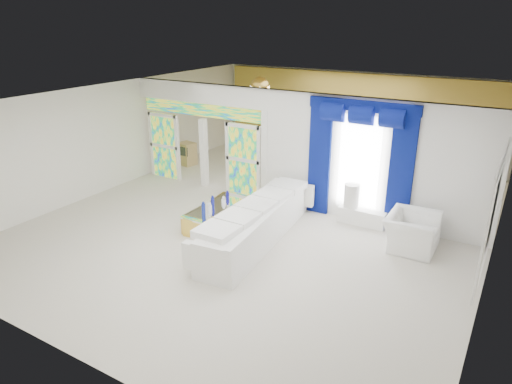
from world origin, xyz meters
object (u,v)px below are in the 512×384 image
Objects in this scene: white_sofa at (258,224)px; armchair at (412,232)px; coffee_table at (216,215)px; console_table at (362,217)px; grand_piano at (281,152)px.

armchair is (3.03, 1.40, -0.01)m from white_sofa.
coffee_table reaches higher than console_table.
coffee_table is at bearing -64.39° from grand_piano.
console_table is at bearing 29.79° from coffee_table.
console_table is at bearing 44.36° from white_sofa.
white_sofa is at bearing -12.53° from coffee_table.
coffee_table is 3.53m from console_table.
white_sofa is 5.71m from grand_piano.
white_sofa reaches higher than coffee_table.
white_sofa is at bearing -51.43° from grand_piano.
grand_piano is at bearing 99.69° from coffee_table.
console_table is 0.62× the size of grand_piano.
armchair is 6.51m from grand_piano.
white_sofa is 3.34m from armchair.
console_table is at bearing -23.45° from grand_piano.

